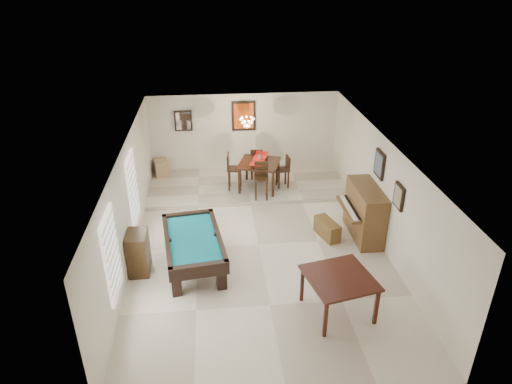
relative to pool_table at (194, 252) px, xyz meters
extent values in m
cube|color=beige|center=(1.55, 0.75, -0.39)|extent=(6.00, 9.00, 0.02)
cube|color=silver|center=(1.55, 5.25, 0.92)|extent=(6.00, 0.04, 2.60)
cube|color=silver|center=(1.55, -3.75, 0.92)|extent=(6.00, 0.04, 2.60)
cube|color=silver|center=(-1.45, 0.75, 0.92)|extent=(0.04, 9.00, 2.60)
cube|color=silver|center=(4.55, 0.75, 0.92)|extent=(0.04, 9.00, 2.60)
cube|color=white|center=(1.55, 0.75, 2.22)|extent=(6.00, 9.00, 0.04)
cube|color=beige|center=(1.55, 4.00, -0.32)|extent=(6.00, 2.50, 0.12)
cube|color=white|center=(-1.42, -1.45, 1.02)|extent=(0.06, 1.00, 1.70)
cube|color=white|center=(-1.42, 1.35, 1.02)|extent=(0.06, 1.00, 1.70)
cube|color=brown|center=(3.31, 0.94, -0.15)|extent=(0.55, 0.87, 0.45)
cube|color=black|center=(-1.21, -0.06, 0.11)|extent=(0.44, 0.66, 0.98)
cube|color=tan|center=(-1.13, 4.93, -0.02)|extent=(0.54, 0.61, 0.48)
cube|color=#D84C14|center=(1.55, 5.21, 1.52)|extent=(0.75, 0.06, 0.95)
cube|color=white|center=(-0.35, 5.21, 1.42)|extent=(0.55, 0.06, 0.65)
cube|color=slate|center=(4.51, 1.05, 1.52)|extent=(0.06, 0.55, 0.65)
cube|color=gray|center=(4.51, -0.25, 1.32)|extent=(0.06, 0.45, 0.55)
camera|label=1|loc=(0.54, -8.67, 5.87)|focal=32.00mm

